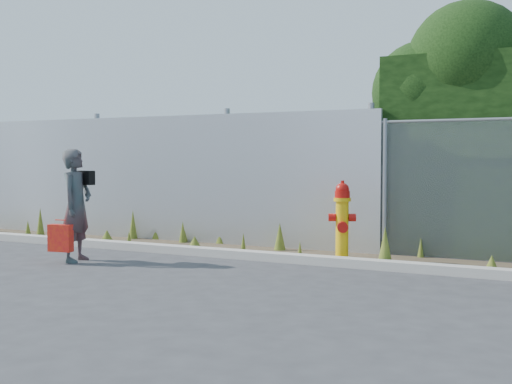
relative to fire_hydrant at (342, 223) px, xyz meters
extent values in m
plane|color=#363639|center=(-0.67, -2.17, -0.56)|extent=(80.00, 80.00, 0.00)
cube|color=#AAA39A|center=(-0.67, -0.37, -0.50)|extent=(16.00, 0.22, 0.12)
cube|color=#453727|center=(-0.67, 0.23, -0.55)|extent=(16.00, 1.20, 0.01)
cone|color=#495B1B|center=(-3.10, 0.75, -0.45)|extent=(0.11, 0.11, 0.21)
cone|color=#495B1B|center=(-4.85, -0.01, -0.33)|extent=(0.14, 0.14, 0.45)
cone|color=#495B1B|center=(-4.16, 0.69, -0.29)|extent=(0.16, 0.16, 0.53)
cone|color=#495B1B|center=(-3.87, 0.20, -0.45)|extent=(0.09, 0.09, 0.21)
cone|color=#495B1B|center=(-6.19, 0.19, -0.41)|extent=(0.12, 0.12, 0.29)
cone|color=#495B1B|center=(-3.74, 0.87, -0.32)|extent=(0.22, 0.22, 0.47)
cone|color=#495B1B|center=(1.97, 0.28, -0.47)|extent=(0.16, 0.16, 0.18)
cone|color=#495B1B|center=(-2.61, 0.28, -0.46)|extent=(0.21, 0.21, 0.18)
cone|color=#495B1B|center=(-5.94, 0.25, -0.28)|extent=(0.15, 0.15, 0.54)
cone|color=#495B1B|center=(-3.07, 0.65, -0.37)|extent=(0.14, 0.14, 0.38)
cone|color=#495B1B|center=(0.94, 0.79, -0.41)|extent=(0.09, 0.09, 0.30)
cone|color=#495B1B|center=(-0.62, -0.05, -0.43)|extent=(0.08, 0.08, 0.26)
cone|color=#495B1B|center=(-4.33, 0.18, -0.45)|extent=(0.24, 0.24, 0.21)
cone|color=#495B1B|center=(-1.21, 0.56, -0.34)|extent=(0.19, 0.19, 0.44)
cone|color=#495B1B|center=(-1.68, 0.23, -0.41)|extent=(0.09, 0.09, 0.29)
cone|color=#495B1B|center=(0.66, -0.14, -0.29)|extent=(0.21, 0.21, 0.54)
cone|color=#495B1B|center=(-2.43, 0.86, -0.38)|extent=(0.20, 0.20, 0.36)
cube|color=#B6B8BE|center=(-3.92, 0.83, 0.54)|extent=(8.50, 0.08, 2.20)
cylinder|color=gray|center=(-5.17, 0.95, 0.59)|extent=(0.10, 0.10, 2.30)
cylinder|color=gray|center=(-2.37, 0.95, 0.59)|extent=(0.10, 0.10, 2.30)
cylinder|color=gray|center=(0.13, 0.95, 0.59)|extent=(0.10, 0.10, 2.30)
cylinder|color=gray|center=(0.38, 0.83, 0.47)|extent=(0.07, 0.07, 2.05)
sphere|color=black|center=(0.74, 1.83, 1.95)|extent=(1.64, 1.64, 1.64)
sphere|color=black|center=(1.40, 1.84, 2.40)|extent=(1.87, 1.87, 1.87)
cylinder|color=#E5B20C|center=(0.00, 0.01, -0.53)|extent=(0.28, 0.28, 0.06)
cylinder|color=#E5B20C|center=(0.00, 0.01, -0.13)|extent=(0.18, 0.18, 0.86)
cylinder|color=#E5B20C|center=(0.00, 0.01, 0.32)|extent=(0.24, 0.24, 0.05)
cylinder|color=#B20F0A|center=(0.00, 0.01, 0.39)|extent=(0.21, 0.21, 0.10)
sphere|color=#B20F0A|center=(0.00, 0.01, 0.47)|extent=(0.19, 0.19, 0.19)
cylinder|color=#B20F0A|center=(0.00, 0.01, 0.57)|extent=(0.05, 0.05, 0.05)
cylinder|color=#B20F0A|center=(-0.14, 0.01, 0.07)|extent=(0.10, 0.11, 0.11)
cylinder|color=#B20F0A|center=(0.14, 0.01, 0.07)|extent=(0.10, 0.11, 0.11)
cylinder|color=#B20F0A|center=(0.00, -0.13, -0.05)|extent=(0.15, 0.12, 0.15)
imported|color=#0F5F5E|center=(-3.38, -1.63, 0.24)|extent=(0.49, 0.65, 1.59)
cube|color=red|center=(-3.43, -1.89, -0.20)|extent=(0.34, 0.13, 0.38)
cylinder|color=red|center=(-3.43, -1.89, 0.05)|extent=(0.16, 0.01, 0.01)
cube|color=black|center=(-3.34, -1.47, 0.62)|extent=(0.27, 0.11, 0.20)
camera|label=1|loc=(2.90, -8.58, 0.90)|focal=45.00mm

